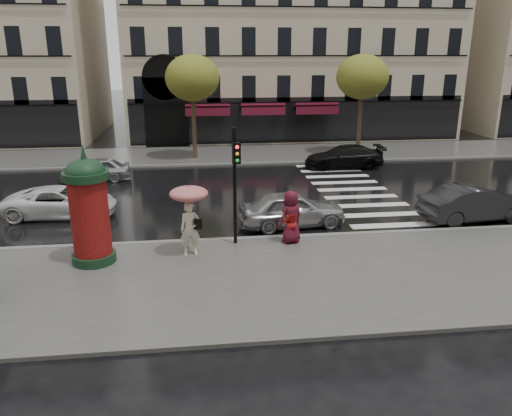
{
  "coord_description": "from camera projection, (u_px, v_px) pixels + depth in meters",
  "views": [
    {
      "loc": [
        -1.92,
        -14.42,
        6.83
      ],
      "look_at": [
        0.01,
        1.5,
        1.76
      ],
      "focal_mm": 35.0,
      "sensor_mm": 36.0,
      "label": 1
    }
  ],
  "objects": [
    {
      "name": "woman_umbrella",
      "position": [
        189.0,
        209.0,
        16.7
      ],
      "size": [
        1.3,
        1.3,
        2.49
      ],
      "color": "#EFE2C4",
      "rests_on": "near_sidewalk"
    },
    {
      "name": "car_silver",
      "position": [
        292.0,
        209.0,
        20.1
      ],
      "size": [
        4.46,
        2.22,
        1.46
      ],
      "primitive_type": "imported",
      "rotation": [
        0.0,
        0.0,
        1.69
      ],
      "color": "#A9AAAE",
      "rests_on": "ground"
    },
    {
      "name": "near_sidewalk",
      "position": [
        263.0,
        279.0,
        15.44
      ],
      "size": [
        90.0,
        7.0,
        0.12
      ],
      "primitive_type": "cube",
      "color": "#474744",
      "rests_on": "ground"
    },
    {
      "name": "morris_column",
      "position": [
        89.0,
        207.0,
        16.06
      ],
      "size": [
        1.46,
        1.46,
        3.94
      ],
      "color": "#13321C",
      "rests_on": "near_sidewalk"
    },
    {
      "name": "far_sidewalk",
      "position": [
        225.0,
        155.0,
        33.9
      ],
      "size": [
        90.0,
        6.0,
        0.12
      ],
      "primitive_type": "cube",
      "color": "#474744",
      "rests_on": "ground"
    },
    {
      "name": "tree_far_right",
      "position": [
        362.0,
        77.0,
        32.44
      ],
      "size": [
        3.4,
        3.4,
        6.64
      ],
      "color": "#38281C",
      "rests_on": "ground"
    },
    {
      "name": "traffic_light",
      "position": [
        235.0,
        176.0,
        17.39
      ],
      "size": [
        0.3,
        0.41,
        4.2
      ],
      "color": "black",
      "rests_on": "near_sidewalk"
    },
    {
      "name": "man_burgundy",
      "position": [
        291.0,
        217.0,
        18.04
      ],
      "size": [
        1.12,
        1.0,
        1.93
      ],
      "primitive_type": "imported",
      "rotation": [
        0.0,
        0.0,
        3.66
      ],
      "color": "#531021",
      "rests_on": "near_sidewalk"
    },
    {
      "name": "near_kerb",
      "position": [
        251.0,
        239.0,
        18.75
      ],
      "size": [
        90.0,
        0.25,
        0.14
      ],
      "primitive_type": "cube",
      "color": "slate",
      "rests_on": "ground"
    },
    {
      "name": "car_darkgrey",
      "position": [
        475.0,
        203.0,
        20.77
      ],
      "size": [
        4.74,
        2.16,
        1.51
      ],
      "primitive_type": "imported",
      "rotation": [
        0.0,
        0.0,
        1.7
      ],
      "color": "black",
      "rests_on": "ground"
    },
    {
      "name": "far_kerb",
      "position": [
        228.0,
        164.0,
        31.05
      ],
      "size": [
        90.0,
        0.25,
        0.14
      ],
      "primitive_type": "cube",
      "color": "slate",
      "rests_on": "ground"
    },
    {
      "name": "woman_red",
      "position": [
        290.0,
        222.0,
        18.09
      ],
      "size": [
        0.81,
        0.67,
        1.52
      ],
      "primitive_type": "imported",
      "rotation": [
        0.0,
        0.0,
        3.0
      ],
      "color": "#A91414",
      "rests_on": "near_sidewalk"
    },
    {
      "name": "ground",
      "position": [
        261.0,
        274.0,
        15.93
      ],
      "size": [
        160.0,
        160.0,
        0.0
      ],
      "primitive_type": "plane",
      "color": "black",
      "rests_on": "ground"
    },
    {
      "name": "tree_far_left",
      "position": [
        192.0,
        78.0,
        31.18
      ],
      "size": [
        3.4,
        3.4,
        6.64
      ],
      "color": "#38281C",
      "rests_on": "ground"
    },
    {
      "name": "car_black",
      "position": [
        344.0,
        157.0,
        30.21
      ],
      "size": [
        4.77,
        2.04,
        1.37
      ],
      "primitive_type": "imported",
      "rotation": [
        0.0,
        0.0,
        -1.6
      ],
      "color": "black",
      "rests_on": "ground"
    },
    {
      "name": "zebra_crossing",
      "position": [
        352.0,
        189.0,
        25.71
      ],
      "size": [
        3.6,
        11.75,
        0.01
      ],
      "primitive_type": "cube",
      "color": "silver",
      "rests_on": "ground"
    },
    {
      "name": "car_far_silver",
      "position": [
        95.0,
        169.0,
        27.21
      ],
      "size": [
        3.88,
        1.9,
        1.27
      ],
      "primitive_type": "imported",
      "rotation": [
        0.0,
        0.0,
        -1.46
      ],
      "color": "#ABABB0",
      "rests_on": "ground"
    },
    {
      "name": "car_white",
      "position": [
        61.0,
        202.0,
        21.34
      ],
      "size": [
        4.78,
        2.45,
        1.29
      ],
      "primitive_type": "imported",
      "rotation": [
        0.0,
        0.0,
        1.5
      ],
      "color": "white",
      "rests_on": "ground"
    }
  ]
}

